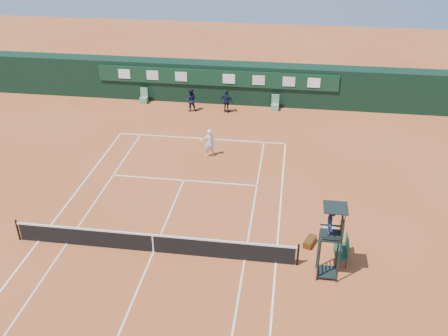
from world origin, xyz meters
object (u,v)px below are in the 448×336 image
(player_bench, at_px, (344,249))
(cooler, at_px, (328,233))
(player, at_px, (209,143))
(umpire_chair, at_px, (332,227))
(tennis_net, at_px, (153,243))

(player_bench, distance_m, cooler, 1.58)
(cooler, bearing_deg, player_bench, -68.28)
(player_bench, relative_size, player, 0.67)
(umpire_chair, height_order, player, umpire_chair)
(cooler, bearing_deg, umpire_chair, -93.85)
(tennis_net, xyz_separation_m, umpire_chair, (7.61, -0.46, 1.95))
(umpire_chair, distance_m, cooler, 3.34)
(tennis_net, distance_m, cooler, 8.06)
(player, bearing_deg, tennis_net, 60.46)
(tennis_net, xyz_separation_m, player, (0.94, 9.55, 0.38))
(player_bench, xyz_separation_m, cooler, (-0.58, 1.45, -0.27))
(player_bench, xyz_separation_m, player, (-7.42, 8.89, 0.29))
(umpire_chair, relative_size, player_bench, 2.85)
(cooler, height_order, player, player)
(player_bench, distance_m, player, 11.59)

